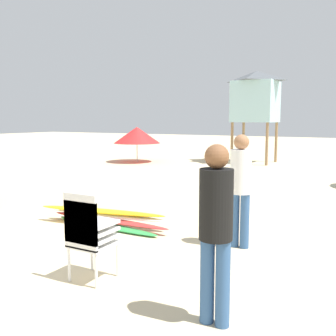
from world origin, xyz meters
name	(u,v)px	position (x,y,z in m)	size (l,w,h in m)	color
ground	(12,243)	(0.00, 0.00, 0.00)	(80.00, 80.00, 0.00)	beige
stacked_plastic_chairs	(88,229)	(2.07, -0.55, 0.65)	(0.48, 0.48, 1.11)	white
surfboard_pile	(105,218)	(0.68, 1.51, 0.16)	(2.72, 0.71, 0.32)	green
lifeguard_near_left	(241,183)	(3.24, 1.59, 1.01)	(0.32, 0.32, 1.74)	#33598C
lifeguard_near_center	(216,223)	(3.80, -0.73, 1.01)	(0.32, 0.32, 1.75)	#33598C
lifeguard_tower	(256,97)	(-0.09, 13.25, 2.96)	(1.98, 1.98, 4.08)	olive
beach_umbrella_left	(137,135)	(-4.89, 10.91, 1.24)	(2.14, 2.14, 1.62)	beige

